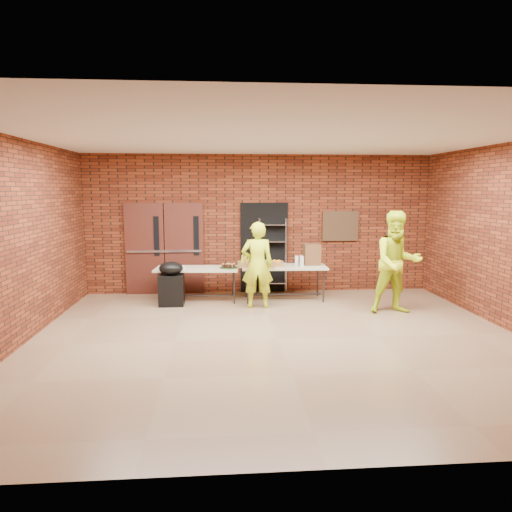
{
  "coord_description": "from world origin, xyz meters",
  "views": [
    {
      "loc": [
        -0.89,
        -7.08,
        2.4
      ],
      "look_at": [
        -0.25,
        1.4,
        1.16
      ],
      "focal_mm": 32.0,
      "sensor_mm": 36.0,
      "label": 1
    }
  ],
  "objects_px": {
    "coffee_dispenser": "(312,254)",
    "covered_grill": "(171,283)",
    "volunteer_woman": "(257,265)",
    "table_right": "(284,269)",
    "wire_rack": "(273,256)",
    "volunteer_man": "(397,262)",
    "table_left": "(197,271)"
  },
  "relations": [
    {
      "from": "coffee_dispenser",
      "to": "volunteer_woman",
      "type": "bearing_deg",
      "value": -149.5
    },
    {
      "from": "table_right",
      "to": "coffee_dispenser",
      "type": "relative_size",
      "value": 4.04
    },
    {
      "from": "wire_rack",
      "to": "volunteer_man",
      "type": "height_order",
      "value": "volunteer_man"
    },
    {
      "from": "wire_rack",
      "to": "coffee_dispenser",
      "type": "bearing_deg",
      "value": -29.81
    },
    {
      "from": "covered_grill",
      "to": "table_left",
      "type": "bearing_deg",
      "value": 32.63
    },
    {
      "from": "table_right",
      "to": "volunteer_woman",
      "type": "xyz_separation_m",
      "value": [
        -0.64,
        -0.63,
        0.19
      ]
    },
    {
      "from": "volunteer_woman",
      "to": "volunteer_man",
      "type": "bearing_deg",
      "value": 170.11
    },
    {
      "from": "table_left",
      "to": "volunteer_man",
      "type": "distance_m",
      "value": 4.13
    },
    {
      "from": "covered_grill",
      "to": "volunteer_woman",
      "type": "height_order",
      "value": "volunteer_woman"
    },
    {
      "from": "wire_rack",
      "to": "table_left",
      "type": "height_order",
      "value": "wire_rack"
    },
    {
      "from": "coffee_dispenser",
      "to": "volunteer_man",
      "type": "bearing_deg",
      "value": -43.4
    },
    {
      "from": "coffee_dispenser",
      "to": "volunteer_woman",
      "type": "height_order",
      "value": "volunteer_woman"
    },
    {
      "from": "coffee_dispenser",
      "to": "table_left",
      "type": "bearing_deg",
      "value": -177.85
    },
    {
      "from": "table_right",
      "to": "volunteer_woman",
      "type": "distance_m",
      "value": 0.92
    },
    {
      "from": "wire_rack",
      "to": "covered_grill",
      "type": "relative_size",
      "value": 1.89
    },
    {
      "from": "table_left",
      "to": "covered_grill",
      "type": "relative_size",
      "value": 1.98
    },
    {
      "from": "wire_rack",
      "to": "covered_grill",
      "type": "xyz_separation_m",
      "value": [
        -2.23,
        -0.99,
        -0.41
      ]
    },
    {
      "from": "covered_grill",
      "to": "volunteer_woman",
      "type": "xyz_separation_m",
      "value": [
        1.77,
        -0.33,
        0.42
      ]
    },
    {
      "from": "volunteer_woman",
      "to": "volunteer_man",
      "type": "height_order",
      "value": "volunteer_man"
    },
    {
      "from": "table_left",
      "to": "covered_grill",
      "type": "distance_m",
      "value": 0.65
    },
    {
      "from": "coffee_dispenser",
      "to": "covered_grill",
      "type": "bearing_deg",
      "value": -172.12
    },
    {
      "from": "table_right",
      "to": "covered_grill",
      "type": "distance_m",
      "value": 2.44
    },
    {
      "from": "wire_rack",
      "to": "table_left",
      "type": "xyz_separation_m",
      "value": [
        -1.71,
        -0.66,
        -0.2
      ]
    },
    {
      "from": "table_right",
      "to": "coffee_dispenser",
      "type": "bearing_deg",
      "value": 12.7
    },
    {
      "from": "coffee_dispenser",
      "to": "table_right",
      "type": "bearing_deg",
      "value": -169.72
    },
    {
      "from": "covered_grill",
      "to": "volunteer_woman",
      "type": "relative_size",
      "value": 0.52
    },
    {
      "from": "volunteer_man",
      "to": "coffee_dispenser",
      "type": "bearing_deg",
      "value": 137.42
    },
    {
      "from": "table_left",
      "to": "coffee_dispenser",
      "type": "height_order",
      "value": "coffee_dispenser"
    },
    {
      "from": "wire_rack",
      "to": "covered_grill",
      "type": "bearing_deg",
      "value": -150.85
    },
    {
      "from": "wire_rack",
      "to": "table_right",
      "type": "distance_m",
      "value": 0.73
    },
    {
      "from": "wire_rack",
      "to": "volunteer_man",
      "type": "xyz_separation_m",
      "value": [
        2.21,
        -1.9,
        0.13
      ]
    },
    {
      "from": "wire_rack",
      "to": "volunteer_man",
      "type": "bearing_deg",
      "value": -35.31
    }
  ]
}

